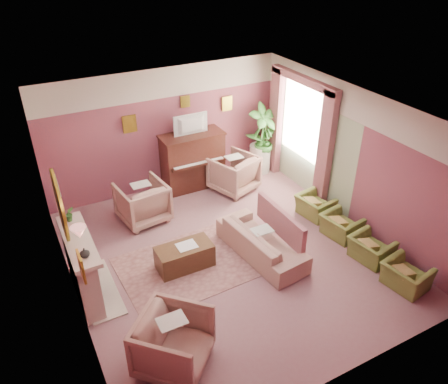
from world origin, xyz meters
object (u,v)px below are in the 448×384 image
olive_chair_b (371,246)px  olive_chair_d (315,203)px  piano (193,161)px  floral_armchair_right (234,171)px  sofa (262,237)px  floral_armchair_left (142,200)px  floral_armchair_front (174,340)px  coffee_table (185,257)px  television (192,124)px  side_table (260,158)px  olive_chair_c (341,223)px  olive_chair_a (407,273)px

olive_chair_b → olive_chair_d: same height
piano → floral_armchair_right: 0.98m
sofa → floral_armchair_left: bearing=126.4°
piano → floral_armchair_front: bearing=-117.4°
floral_armchair_left → coffee_table: bearing=-84.8°
piano → floral_armchair_right: bearing=-38.7°
piano → coffee_table: (-1.35, -2.59, -0.43)m
television → side_table: (1.78, -0.04, -1.25)m
floral_armchair_right → olive_chair_d: (0.99, -1.76, -0.17)m
piano → olive_chair_c: 3.65m
side_table → coffee_table: bearing=-141.4°
coffee_table → television: bearing=62.0°
coffee_table → floral_armchair_right: 2.91m
piano → sofa: (0.05, -2.94, -0.26)m
floral_armchair_right → olive_chair_c: bearing=-69.0°
floral_armchair_front → olive_chair_c: size_ratio=1.33×
television → floral_armchair_right: television is taller
olive_chair_d → sofa: bearing=-161.4°
olive_chair_c → olive_chair_d: size_ratio=1.00×
piano → olive_chair_c: piano is taller
piano → floral_armchair_right: size_ratio=1.46×
floral_armchair_left → side_table: (3.30, 0.72, -0.13)m
floral_armchair_left → olive_chair_a: (3.26, -4.02, -0.17)m
piano → olive_chair_b: bearing=-66.4°
piano → olive_chair_a: bearing=-70.1°
coffee_table → olive_chair_d: size_ratio=1.39×
television → olive_chair_b: size_ratio=1.11×
sofa → olive_chair_c: sofa is taller
sofa → floral_armchair_right: 2.44m
floral_armchair_left → olive_chair_d: size_ratio=1.33×
floral_armchair_front → sofa: bearing=32.5°
floral_armchair_right → television: bearing=143.7°
side_table → olive_chair_a: bearing=-90.4°
olive_chair_a → olive_chair_c: 1.64m
sofa → side_table: size_ratio=2.76×
olive_chair_d → side_table: 2.28m
sofa → floral_armchair_front: bearing=-147.5°
television → olive_chair_a: (1.75, -4.78, -1.29)m
floral_armchair_front → piano: bearing=62.6°
olive_chair_a → olive_chair_c: same height
floral_armchair_right → floral_armchair_front: same height
side_table → olive_chair_d: bearing=-90.9°
floral_armchair_left → olive_chair_a: size_ratio=1.33×
sofa → floral_armchair_right: floral_armchair_right is taller
olive_chair_c → olive_chair_d: bearing=90.0°
sofa → floral_armchair_left: size_ratio=2.02×
television → olive_chair_a: television is taller
olive_chair_d → side_table: bearing=89.1°
floral_armchair_right → floral_armchair_front: size_ratio=1.00×
olive_chair_a → olive_chair_d: bearing=90.0°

